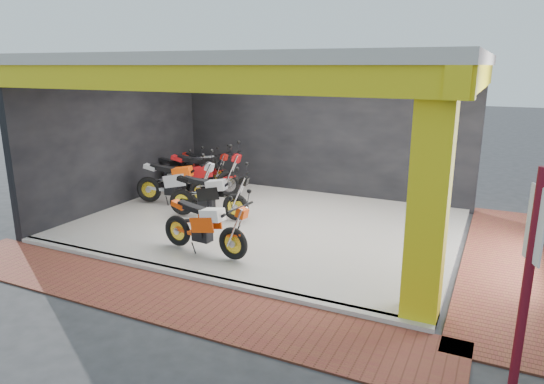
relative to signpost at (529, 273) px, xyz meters
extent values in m
plane|color=#2D2D30|center=(-4.94, 1.83, -1.38)|extent=(80.00, 80.00, 0.00)
cube|color=silver|center=(-4.94, 3.83, -1.33)|extent=(8.00, 6.00, 0.10)
cube|color=beige|center=(-4.94, 3.83, 2.22)|extent=(8.40, 6.40, 0.20)
cube|color=black|center=(-4.94, 6.93, 0.37)|extent=(8.20, 0.20, 3.50)
cube|color=black|center=(-9.04, 3.83, 0.37)|extent=(0.20, 6.20, 3.50)
cube|color=yellow|center=(-1.19, 1.08, 0.37)|extent=(0.50, 0.50, 3.50)
cube|color=yellow|center=(-4.94, 0.83, 1.92)|extent=(8.40, 0.30, 0.40)
cube|color=yellow|center=(-0.94, 3.83, 1.92)|extent=(0.30, 6.40, 0.40)
cube|color=silver|center=(-4.94, 0.81, -1.33)|extent=(8.00, 0.20, 0.10)
cube|color=brown|center=(-4.94, 0.03, -1.37)|extent=(9.00, 1.40, 0.03)
cube|color=brown|center=(-0.14, 3.83, -1.37)|extent=(1.40, 7.00, 0.03)
cylinder|color=maroon|center=(0.00, 0.00, -0.12)|extent=(0.10, 0.10, 2.53)
cube|color=white|center=(0.00, 0.00, 0.54)|extent=(0.16, 0.33, 0.81)
camera|label=1|loc=(-0.40, -5.40, 2.11)|focal=32.00mm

